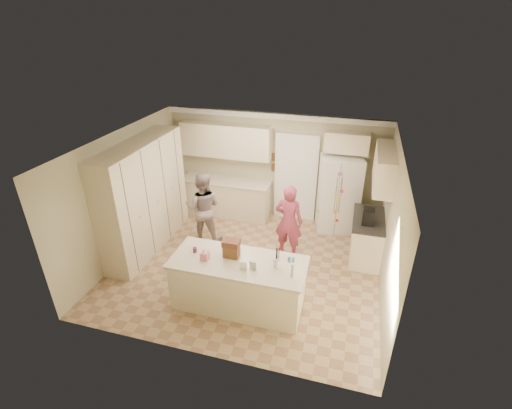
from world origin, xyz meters
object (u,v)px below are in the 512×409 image
(tissue_box, at_px, (205,256))
(teen_boy, at_px, (203,208))
(refrigerator, at_px, (339,194))
(utensil_crock, at_px, (277,262))
(teen_girl, at_px, (289,221))
(coffee_maker, at_px, (368,216))
(dollhouse_body, at_px, (231,251))
(island_base, at_px, (239,284))

(tissue_box, distance_m, teen_boy, 2.07)
(tissue_box, height_order, teen_boy, teen_boy)
(refrigerator, height_order, teen_boy, refrigerator)
(teen_boy, bearing_deg, utensil_crock, 130.49)
(utensil_crock, height_order, teen_girl, teen_girl)
(coffee_maker, xyz_separation_m, utensil_crock, (-1.40, -1.85, -0.07))
(refrigerator, height_order, dollhouse_body, refrigerator)
(teen_girl, bearing_deg, utensil_crock, 100.66)
(coffee_maker, bearing_deg, dollhouse_body, -140.71)
(utensil_crock, distance_m, teen_girl, 1.70)
(refrigerator, relative_size, island_base, 0.82)
(dollhouse_body, relative_size, teen_girl, 0.16)
(coffee_maker, height_order, teen_boy, teen_boy)
(refrigerator, xyz_separation_m, island_base, (-1.40, -3.11, -0.46))
(refrigerator, height_order, coffee_maker, refrigerator)
(refrigerator, distance_m, dollhouse_body, 3.39)
(coffee_maker, relative_size, island_base, 0.14)
(coffee_maker, relative_size, teen_girl, 0.19)
(utensil_crock, height_order, teen_boy, teen_boy)
(dollhouse_body, relative_size, teen_boy, 0.16)
(dollhouse_body, height_order, teen_girl, teen_girl)
(utensil_crock, bearing_deg, tissue_box, -172.87)
(refrigerator, bearing_deg, tissue_box, -133.46)
(tissue_box, xyz_separation_m, teen_girl, (1.07, 1.83, -0.19))
(island_base, bearing_deg, coffee_maker, 42.83)
(coffee_maker, distance_m, dollhouse_body, 2.84)
(island_base, bearing_deg, dollhouse_body, 146.31)
(refrigerator, xyz_separation_m, teen_boy, (-2.80, -1.32, -0.09))
(island_base, distance_m, teen_boy, 2.30)
(island_base, bearing_deg, teen_girl, 73.44)
(refrigerator, distance_m, teen_girl, 1.64)
(island_base, distance_m, dollhouse_body, 0.62)
(utensil_crock, distance_m, teen_boy, 2.69)
(refrigerator, bearing_deg, teen_girl, -134.95)
(dollhouse_body, xyz_separation_m, teen_boy, (-1.24, 1.69, -0.22))
(coffee_maker, relative_size, tissue_box, 2.14)
(coffee_maker, xyz_separation_m, teen_girl, (-1.53, -0.17, -0.26))
(utensil_crock, relative_size, tissue_box, 1.07)
(dollhouse_body, bearing_deg, refrigerator, 62.71)
(teen_boy, relative_size, teen_girl, 1.01)
(utensil_crock, height_order, dollhouse_body, dollhouse_body)
(island_base, xyz_separation_m, utensil_crock, (0.65, 0.05, 0.56))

